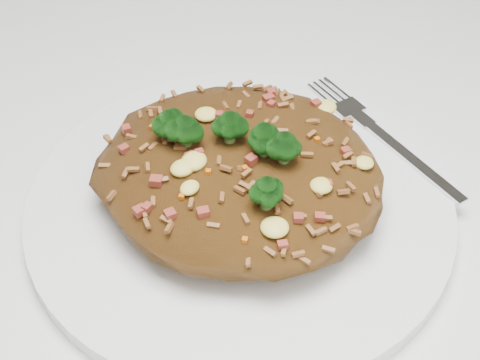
% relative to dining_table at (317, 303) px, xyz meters
% --- Properties ---
extents(dining_table, '(1.20, 0.80, 0.75)m').
position_rel_dining_table_xyz_m(dining_table, '(0.00, 0.00, 0.00)').
color(dining_table, white).
rests_on(dining_table, ground).
extents(plate, '(0.29, 0.29, 0.01)m').
position_rel_dining_table_xyz_m(plate, '(-0.06, -0.01, 0.10)').
color(plate, white).
rests_on(plate, dining_table).
extents(fried_rice, '(0.19, 0.17, 0.07)m').
position_rel_dining_table_xyz_m(fried_rice, '(-0.06, -0.01, 0.14)').
color(fried_rice, brown).
rests_on(fried_rice, plate).
extents(fork, '(0.14, 0.11, 0.00)m').
position_rel_dining_table_xyz_m(fork, '(0.02, 0.08, 0.11)').
color(fork, silver).
rests_on(fork, plate).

